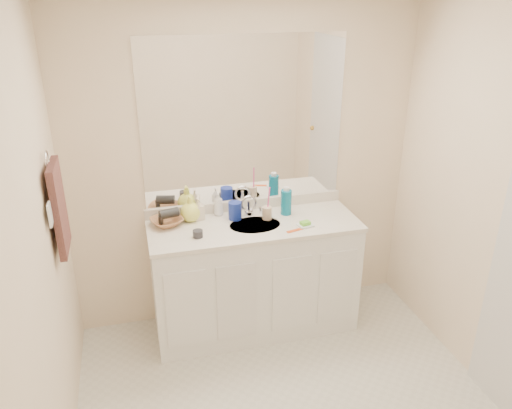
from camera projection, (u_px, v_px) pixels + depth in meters
The scene contains 24 objects.
wall_back at pixel (245, 169), 3.71m from camera, with size 2.60×0.02×2.40m, color #FEE7C7.
wall_left at pixel (33, 286), 2.25m from camera, with size 0.02×2.60×2.40m, color #FEE7C7.
vanity_cabinet at pixel (254, 278), 3.77m from camera, with size 1.50×0.55×0.85m, color white.
countertop at pixel (254, 225), 3.59m from camera, with size 1.52×0.57×0.03m, color white.
backsplash at pixel (246, 205), 3.80m from camera, with size 1.52×0.03×0.08m, color silver.
sink_basin at pixel (255, 226), 3.58m from camera, with size 0.37×0.37×0.02m, color #B9AEA2.
faucet at pixel (249, 208), 3.71m from camera, with size 0.02×0.02×0.11m, color silver.
mirror at pixel (245, 122), 3.56m from camera, with size 1.48×0.01×1.20m, color white.
blue_mug at pixel (235, 211), 3.64m from camera, with size 0.10×0.10×0.13m, color navy.
tan_cup at pixel (267, 213), 3.64m from camera, with size 0.07×0.07×0.09m, color beige.
toothbrush at pixel (268, 200), 3.60m from camera, with size 0.01×0.01×0.20m, color #FD4297.
mouthwash_bottle at pixel (286, 202), 3.70m from camera, with size 0.08×0.08×0.19m, color #0C6F93.
soap_dish at pixel (305, 225), 3.55m from camera, with size 0.10×0.08×0.01m, color white.
green_soap at pixel (305, 223), 3.54m from camera, with size 0.07×0.05×0.02m, color #6ED433.
orange_comb at pixel (295, 230), 3.48m from camera, with size 0.13×0.03×0.01m, color #E95018.
dark_jar at pixel (198, 234), 3.38m from camera, with size 0.07×0.07×0.05m, color #28282D.
soap_bottle_white at pixel (218, 204), 3.69m from camera, with size 0.07×0.07×0.18m, color white.
soap_bottle_cream at pixel (198, 209), 3.63m from camera, with size 0.07×0.08×0.16m, color beige.
soap_bottle_yellow at pixel (190, 208), 3.60m from camera, with size 0.15×0.15×0.19m, color #F6FE62.
wicker_basket at pixel (167, 222), 3.55m from camera, with size 0.22×0.22×0.05m, color #AA6E44.
hair_dryer at pixel (169, 213), 3.53m from camera, with size 0.07×0.07×0.14m, color black.
towel_ring at pixel (47, 160), 2.80m from camera, with size 0.11×0.11×0.01m, color silver.
hand_towel at pixel (59, 208), 2.93m from camera, with size 0.04×0.32×0.55m, color #3A211F.
switch_plate at pixel (50, 214), 2.72m from camera, with size 0.01×0.09×0.13m, color white.
Camera 1 is at (-0.82, -2.11, 2.43)m, focal length 35.00 mm.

